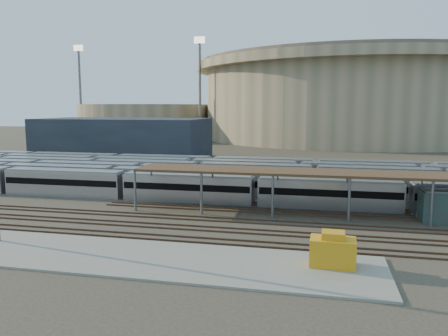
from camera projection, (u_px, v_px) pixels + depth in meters
The scene contains 12 objects.
ground at pixel (194, 217), 51.67m from camera, with size 420.00×420.00×0.00m, color #383026.
apron at pixel (91, 254), 38.23m from camera, with size 50.00×9.00×0.20m, color gray.
subway_trains at pixel (222, 177), 69.48m from camera, with size 126.10×23.90×3.60m.
inspection_shed at pixel (387, 176), 50.12m from camera, with size 60.30×6.00×5.30m.
empty_tracks at pixel (181, 227), 46.83m from camera, with size 170.00×9.62×0.18m.
stadium at pixel (348, 98), 179.37m from camera, with size 124.00×124.00×32.50m.
secondary_arena at pixel (146, 121), 189.28m from camera, with size 56.00×56.00×14.00m, color gray.
service_building at pixel (123, 138), 111.68m from camera, with size 42.00×20.00×10.00m, color #1E232D.
floodlight_0 at pixel (200, 86), 161.61m from camera, with size 4.00×1.00×38.40m.
floodlight_1 at pixel (80, 88), 183.09m from camera, with size 4.00×1.00×38.40m.
floodlight_3 at pixel (269, 90), 205.65m from camera, with size 4.00×1.00×38.40m.
yellow_equipment at pixel (333, 252), 35.02m from camera, with size 3.59×2.24×2.24m, color orange.
Camera 1 is at (14.40, -48.41, 12.86)m, focal length 35.00 mm.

